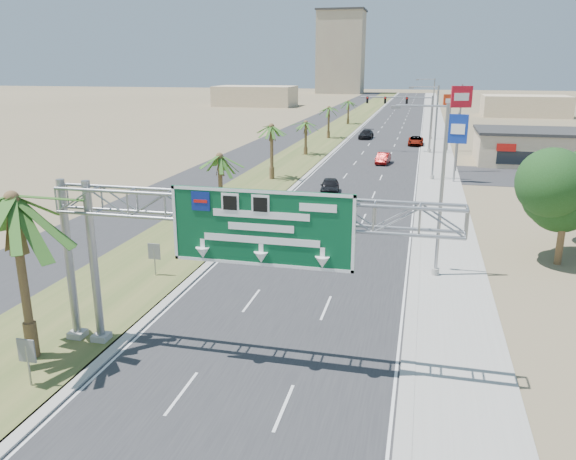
# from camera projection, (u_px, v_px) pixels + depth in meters

# --- Properties ---
(road) EXTENTS (12.00, 300.00, 0.02)m
(road) POSITION_uv_depth(u_px,v_px,m) (393.00, 125.00, 116.96)
(road) COLOR #28282B
(road) RESTS_ON ground
(sidewalk_right) EXTENTS (4.00, 300.00, 0.10)m
(sidewalk_right) POSITION_uv_depth(u_px,v_px,m) (435.00, 126.00, 115.04)
(sidewalk_right) COLOR #9E9B93
(sidewalk_right) RESTS_ON ground
(median_grass) EXTENTS (7.00, 300.00, 0.12)m
(median_grass) POSITION_uv_depth(u_px,v_px,m) (346.00, 124.00, 119.19)
(median_grass) COLOR #425726
(median_grass) RESTS_ON ground
(opposing_road) EXTENTS (8.00, 300.00, 0.02)m
(opposing_road) POSITION_uv_depth(u_px,v_px,m) (313.00, 124.00, 120.77)
(opposing_road) COLOR #28282B
(opposing_road) RESTS_ON ground
(sign_gantry) EXTENTS (16.75, 1.24, 7.50)m
(sign_gantry) POSITION_uv_depth(u_px,v_px,m) (226.00, 221.00, 22.12)
(sign_gantry) COLOR gray
(sign_gantry) RESTS_ON ground
(palm_near) EXTENTS (5.70, 5.70, 8.35)m
(palm_near) POSITION_uv_depth(u_px,v_px,m) (12.00, 200.00, 21.90)
(palm_near) COLOR brown
(palm_near) RESTS_ON ground
(palm_row_b) EXTENTS (3.99, 3.99, 5.95)m
(palm_row_b) POSITION_uv_depth(u_px,v_px,m) (220.00, 158.00, 44.93)
(palm_row_b) COLOR brown
(palm_row_b) RESTS_ON ground
(palm_row_c) EXTENTS (3.99, 3.99, 6.75)m
(palm_row_c) POSITION_uv_depth(u_px,v_px,m) (272.00, 127.00, 59.65)
(palm_row_c) COLOR brown
(palm_row_c) RESTS_ON ground
(palm_row_d) EXTENTS (3.99, 3.99, 5.45)m
(palm_row_d) POSITION_uv_depth(u_px,v_px,m) (306.00, 123.00, 76.79)
(palm_row_d) COLOR brown
(palm_row_d) RESTS_ON ground
(palm_row_e) EXTENTS (3.99, 3.99, 6.15)m
(palm_row_e) POSITION_uv_depth(u_px,v_px,m) (329.00, 108.00, 94.33)
(palm_row_e) COLOR brown
(palm_row_e) RESTS_ON ground
(palm_row_f) EXTENTS (3.99, 3.99, 5.75)m
(palm_row_f) POSITION_uv_depth(u_px,v_px,m) (349.00, 102.00, 117.77)
(palm_row_f) COLOR brown
(palm_row_f) RESTS_ON ground
(streetlight_near) EXTENTS (3.27, 0.44, 10.00)m
(streetlight_near) POSITION_uv_depth(u_px,v_px,m) (437.00, 199.00, 31.90)
(streetlight_near) COLOR gray
(streetlight_near) RESTS_ON ground
(streetlight_mid) EXTENTS (3.27, 0.44, 10.00)m
(streetlight_mid) POSITION_uv_depth(u_px,v_px,m) (433.00, 137.00, 59.89)
(streetlight_mid) COLOR gray
(streetlight_mid) RESTS_ON ground
(streetlight_far) EXTENTS (3.27, 0.44, 10.00)m
(streetlight_far) POSITION_uv_depth(u_px,v_px,m) (431.00, 111.00, 93.48)
(streetlight_far) COLOR gray
(streetlight_far) RESTS_ON ground
(signal_mast) EXTENTS (10.28, 0.71, 8.00)m
(signal_mast) POSITION_uv_depth(u_px,v_px,m) (416.00, 118.00, 78.96)
(signal_mast) COLOR gray
(signal_mast) RESTS_ON ground
(store_building) EXTENTS (18.00, 10.00, 4.00)m
(store_building) POSITION_uv_depth(u_px,v_px,m) (551.00, 148.00, 70.41)
(store_building) COLOR #C9B388
(store_building) RESTS_ON ground
(oak_near) EXTENTS (4.50, 4.50, 6.80)m
(oak_near) POSITION_uv_depth(u_px,v_px,m) (567.00, 194.00, 33.95)
(oak_near) COLOR brown
(oak_near) RESTS_ON ground
(median_signback_a) EXTENTS (0.75, 0.08, 2.08)m
(median_signback_a) POSITION_uv_depth(u_px,v_px,m) (27.00, 354.00, 21.26)
(median_signback_a) COLOR gray
(median_signback_a) RESTS_ON ground
(median_signback_b) EXTENTS (0.75, 0.08, 2.08)m
(median_signback_b) POSITION_uv_depth(u_px,v_px,m) (154.00, 254.00, 32.62)
(median_signback_b) COLOR gray
(median_signback_b) RESTS_ON ground
(tower_distant) EXTENTS (20.00, 16.00, 35.00)m
(tower_distant) POSITION_uv_depth(u_px,v_px,m) (341.00, 53.00, 249.84)
(tower_distant) COLOR gray
(tower_distant) RESTS_ON ground
(building_distant_left) EXTENTS (24.00, 14.00, 6.00)m
(building_distant_left) POSITION_uv_depth(u_px,v_px,m) (255.00, 96.00, 172.86)
(building_distant_left) COLOR #C9B388
(building_distant_left) RESTS_ON ground
(building_distant_right) EXTENTS (20.00, 12.00, 5.00)m
(building_distant_right) POSITION_uv_depth(u_px,v_px,m) (525.00, 106.00, 137.52)
(building_distant_right) COLOR #C9B388
(building_distant_right) RESTS_ON ground
(car_left_lane) EXTENTS (2.28, 4.56, 1.49)m
(car_left_lane) POSITION_uv_depth(u_px,v_px,m) (330.00, 186.00, 54.32)
(car_left_lane) COLOR black
(car_left_lane) RESTS_ON ground
(car_mid_lane) EXTENTS (1.78, 4.28, 1.38)m
(car_mid_lane) POSITION_uv_depth(u_px,v_px,m) (383.00, 158.00, 71.00)
(car_mid_lane) COLOR maroon
(car_mid_lane) RESTS_ON ground
(car_right_lane) EXTENTS (2.30, 4.97, 1.38)m
(car_right_lane) POSITION_uv_depth(u_px,v_px,m) (416.00, 141.00, 87.49)
(car_right_lane) COLOR gray
(car_right_lane) RESTS_ON ground
(car_far) EXTENTS (2.41, 5.20, 1.47)m
(car_far) POSITION_uv_depth(u_px,v_px,m) (366.00, 134.00, 95.49)
(car_far) COLOR black
(car_far) RESTS_ON ground
(pole_sign_red_near) EXTENTS (2.39, 0.95, 9.99)m
(pole_sign_red_near) POSITION_uv_depth(u_px,v_px,m) (461.00, 103.00, 63.66)
(pole_sign_red_near) COLOR gray
(pole_sign_red_near) RESTS_ON ground
(pole_sign_blue) EXTENTS (2.02, 0.60, 7.36)m
(pole_sign_blue) POSITION_uv_depth(u_px,v_px,m) (458.00, 132.00, 58.34)
(pole_sign_blue) COLOR gray
(pole_sign_blue) RESTS_ON ground
(pole_sign_red_far) EXTENTS (2.21, 0.81, 8.30)m
(pole_sign_red_far) POSITION_uv_depth(u_px,v_px,m) (451.00, 105.00, 79.88)
(pole_sign_red_far) COLOR gray
(pole_sign_red_far) RESTS_ON ground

